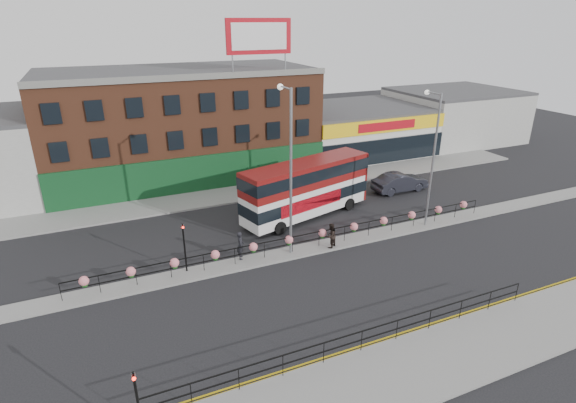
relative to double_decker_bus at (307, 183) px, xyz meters
name	(u,v)px	position (x,y,z in m)	size (l,w,h in m)	color
ground	(306,251)	(-2.58, -5.21, -2.76)	(120.00, 120.00, 0.00)	black
south_pavement	(421,366)	(-2.58, -17.21, -2.69)	(60.00, 4.00, 0.15)	gray
north_pavement	(248,192)	(-2.58, 6.79, -2.69)	(60.00, 4.00, 0.15)	gray
median	(306,250)	(-2.58, -5.21, -2.69)	(60.00, 1.60, 0.15)	gray
yellow_line_inner	(391,336)	(-2.58, -14.91, -2.76)	(60.00, 0.10, 0.01)	gold
yellow_line_outer	(393,339)	(-2.58, -15.09, -2.76)	(60.00, 0.10, 0.01)	gold
brick_building	(181,123)	(-6.58, 14.75, 2.36)	(25.00, 12.21, 10.30)	brown
supermarket	(355,129)	(13.42, 14.70, -0.12)	(15.00, 12.25, 5.30)	silver
warehouse_east	(453,115)	(28.17, 14.79, 0.39)	(14.50, 12.00, 6.30)	#A1A19C
billboard	(259,36)	(-0.08, 9.78, 10.42)	(6.00, 0.29, 4.40)	#A30914
median_railing	(306,237)	(-2.58, -5.21, -1.72)	(30.04, 0.56, 1.23)	black
south_railing	(362,336)	(-4.58, -15.31, -1.80)	(20.04, 0.05, 1.12)	black
double_decker_bus	(307,183)	(0.00, 0.00, 0.00)	(11.42, 5.42, 4.50)	silver
car	(400,182)	(10.21, 1.61, -1.91)	(5.23, 1.88, 1.72)	#262731
pedestrian_a	(240,245)	(-7.02, -4.66, -1.66)	(0.64, 0.80, 1.91)	black
pedestrian_b	(331,236)	(-0.93, -5.66, -1.74)	(1.07, 1.00, 1.76)	black
lamp_column_west	(289,159)	(-3.71, -4.94, 3.80)	(0.39, 1.90, 10.82)	gray
lamp_column_east	(432,149)	(7.41, -5.09, 3.22)	(0.35, 1.73, 9.84)	gray
traffic_light_south	(136,392)	(-14.58, -16.21, -0.30)	(0.15, 0.28, 3.65)	black
traffic_light_median	(184,237)	(-10.58, -4.81, -0.30)	(0.15, 0.28, 3.65)	black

